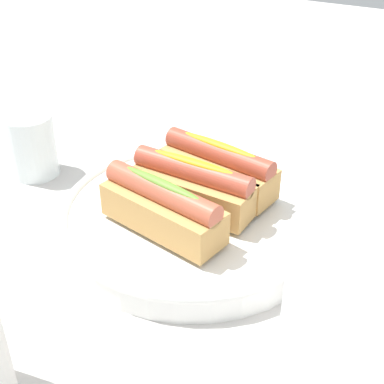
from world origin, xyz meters
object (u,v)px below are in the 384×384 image
at_px(napkin_box, 352,301).
at_px(hotdog_front, 218,168).
at_px(hotdog_side, 162,207).
at_px(hotdog_back, 192,186).
at_px(water_glass, 32,148).
at_px(serving_bowl, 192,217).

bearing_deg(napkin_box, hotdog_front, -25.09).
distance_m(hotdog_front, napkin_box, 0.27).
bearing_deg(hotdog_front, hotdog_side, 80.60).
xyz_separation_m(hotdog_back, water_glass, (0.26, -0.02, -0.02)).
bearing_deg(water_glass, hotdog_back, 175.49).
bearing_deg(hotdog_side, hotdog_front, -99.40).
bearing_deg(hotdog_front, water_glass, 6.95).
height_order(hotdog_front, hotdog_back, same).
relative_size(hotdog_back, water_glass, 1.70).
height_order(serving_bowl, napkin_box, napkin_box).
relative_size(serving_bowl, hotdog_side, 2.05).
distance_m(serving_bowl, hotdog_front, 0.07).
relative_size(hotdog_front, napkin_box, 1.05).
relative_size(hotdog_front, water_glass, 1.74).
bearing_deg(hotdog_back, hotdog_front, -99.40).
xyz_separation_m(serving_bowl, water_glass, (0.26, -0.02, 0.02)).
relative_size(hotdog_front, hotdog_back, 1.02).
xyz_separation_m(serving_bowl, hotdog_side, (0.01, 0.05, 0.04)).
xyz_separation_m(hotdog_front, water_glass, (0.27, 0.03, -0.02)).
distance_m(hotdog_side, water_glass, 0.27).
distance_m(hotdog_back, water_glass, 0.27).
relative_size(hotdog_side, water_glass, 1.75).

